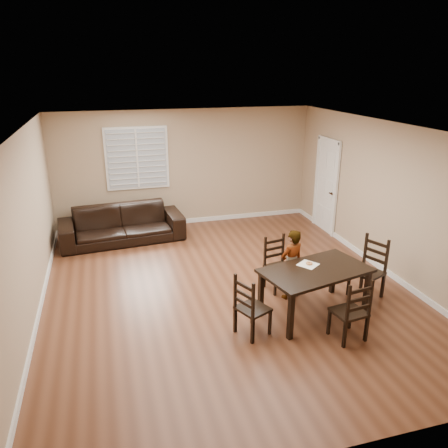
{
  "coord_description": "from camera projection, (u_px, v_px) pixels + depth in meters",
  "views": [
    {
      "loc": [
        -1.82,
        -6.38,
        3.58
      ],
      "look_at": [
        0.1,
        0.5,
        1.0
      ],
      "focal_mm": 35.0,
      "sensor_mm": 36.0,
      "label": 1
    }
  ],
  "objects": [
    {
      "name": "child",
      "position": [
        291.0,
        264.0,
        7.01
      ],
      "size": [
        0.5,
        0.4,
        1.18
      ],
      "primitive_type": "imported",
      "rotation": [
        0.0,
        0.0,
        3.45
      ],
      "color": "gray",
      "rests_on": "ground"
    },
    {
      "name": "ground",
      "position": [
        226.0,
        289.0,
        7.46
      ],
      "size": [
        7.0,
        7.0,
        0.0
      ],
      "primitive_type": "plane",
      "color": "brown",
      "rests_on": "ground"
    },
    {
      "name": "chair_near",
      "position": [
        276.0,
        264.0,
        7.42
      ],
      "size": [
        0.48,
        0.46,
        0.92
      ],
      "rotation": [
        0.0,
        0.0,
        0.2
      ],
      "color": "black",
      "rests_on": "ground"
    },
    {
      "name": "room",
      "position": [
        226.0,
        184.0,
        7.02
      ],
      "size": [
        6.04,
        7.04,
        2.72
      ],
      "color": "tan",
      "rests_on": "ground"
    },
    {
      "name": "chair_left",
      "position": [
        247.0,
        310.0,
        6.02
      ],
      "size": [
        0.52,
        0.54,
        0.92
      ],
      "rotation": [
        0.0,
        0.0,
        2.0
      ],
      "color": "black",
      "rests_on": "ground"
    },
    {
      "name": "chair_far",
      "position": [
        354.0,
        315.0,
        5.89
      ],
      "size": [
        0.47,
        0.45,
        0.94
      ],
      "rotation": [
        0.0,
        0.0,
        3.28
      ],
      "color": "black",
      "rests_on": "ground"
    },
    {
      "name": "dining_table",
      "position": [
        315.0,
        275.0,
        6.51
      ],
      "size": [
        1.76,
        1.24,
        0.75
      ],
      "rotation": [
        0.0,
        0.0,
        0.23
      ],
      "color": "black",
      "rests_on": "ground"
    },
    {
      "name": "napkin",
      "position": [
        308.0,
        265.0,
        6.63
      ],
      "size": [
        0.37,
        0.37,
        0.0
      ],
      "primitive_type": "cube",
      "rotation": [
        0.0,
        0.0,
        0.62
      ],
      "color": "white",
      "rests_on": "dining_table"
    },
    {
      "name": "chair_right",
      "position": [
        372.0,
        269.0,
        7.15
      ],
      "size": [
        0.57,
        0.59,
        1.01
      ],
      "rotation": [
        0.0,
        0.0,
        -1.16
      ],
      "color": "black",
      "rests_on": "ground"
    },
    {
      "name": "sofa",
      "position": [
        122.0,
        224.0,
        9.41
      ],
      "size": [
        2.67,
        1.24,
        0.76
      ],
      "primitive_type": "imported",
      "rotation": [
        0.0,
        0.0,
        0.09
      ],
      "color": "black",
      "rests_on": "ground"
    },
    {
      "name": "donut",
      "position": [
        309.0,
        263.0,
        6.63
      ],
      "size": [
        0.1,
        0.1,
        0.04
      ],
      "color": "#CF854A",
      "rests_on": "napkin"
    }
  ]
}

